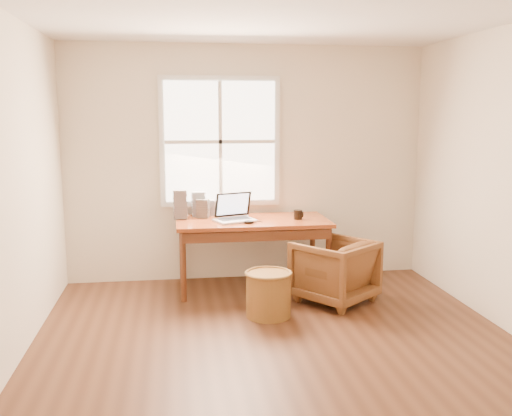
{
  "coord_description": "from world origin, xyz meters",
  "views": [
    {
      "loc": [
        -0.81,
        -4.05,
        1.86
      ],
      "look_at": [
        0.02,
        1.65,
        0.9
      ],
      "focal_mm": 40.0,
      "sensor_mm": 36.0,
      "label": 1
    }
  ],
  "objects_px": {
    "wicker_stool": "(268,295)",
    "laptop": "(235,209)",
    "armchair": "(334,271)",
    "cd_stack_a": "(199,204)",
    "coffee_mug": "(298,215)",
    "desk": "(252,221)"
  },
  "relations": [
    {
      "from": "wicker_stool",
      "to": "laptop",
      "type": "relative_size",
      "value": 1.09
    },
    {
      "from": "armchair",
      "to": "cd_stack_a",
      "type": "relative_size",
      "value": 2.55
    },
    {
      "from": "coffee_mug",
      "to": "cd_stack_a",
      "type": "height_order",
      "value": "cd_stack_a"
    },
    {
      "from": "desk",
      "to": "wicker_stool",
      "type": "xyz_separation_m",
      "value": [
        0.03,
        -0.87,
        -0.52
      ]
    },
    {
      "from": "wicker_stool",
      "to": "cd_stack_a",
      "type": "height_order",
      "value": "cd_stack_a"
    },
    {
      "from": "armchair",
      "to": "cd_stack_a",
      "type": "height_order",
      "value": "cd_stack_a"
    },
    {
      "from": "desk",
      "to": "cd_stack_a",
      "type": "relative_size",
      "value": 5.87
    },
    {
      "from": "wicker_stool",
      "to": "laptop",
      "type": "bearing_deg",
      "value": 105.72
    },
    {
      "from": "armchair",
      "to": "wicker_stool",
      "type": "xyz_separation_m",
      "value": [
        -0.72,
        -0.32,
        -0.11
      ]
    },
    {
      "from": "armchair",
      "to": "coffee_mug",
      "type": "distance_m",
      "value": 0.75
    },
    {
      "from": "laptop",
      "to": "coffee_mug",
      "type": "xyz_separation_m",
      "value": [
        0.67,
        0.03,
        -0.08
      ]
    },
    {
      "from": "armchair",
      "to": "wicker_stool",
      "type": "relative_size",
      "value": 1.69
    },
    {
      "from": "desk",
      "to": "cd_stack_a",
      "type": "bearing_deg",
      "value": 153.66
    },
    {
      "from": "desk",
      "to": "coffee_mug",
      "type": "height_order",
      "value": "coffee_mug"
    },
    {
      "from": "armchair",
      "to": "laptop",
      "type": "xyz_separation_m",
      "value": [
        -0.94,
        0.47,
        0.57
      ]
    },
    {
      "from": "laptop",
      "to": "coffee_mug",
      "type": "height_order",
      "value": "laptop"
    },
    {
      "from": "desk",
      "to": "armchair",
      "type": "relative_size",
      "value": 2.3
    },
    {
      "from": "coffee_mug",
      "to": "desk",
      "type": "bearing_deg",
      "value": 174.31
    },
    {
      "from": "cd_stack_a",
      "to": "desk",
      "type": "bearing_deg",
      "value": -26.34
    },
    {
      "from": "cd_stack_a",
      "to": "laptop",
      "type": "bearing_deg",
      "value": -44.94
    },
    {
      "from": "desk",
      "to": "armchair",
      "type": "distance_m",
      "value": 1.02
    },
    {
      "from": "wicker_stool",
      "to": "cd_stack_a",
      "type": "distance_m",
      "value": 1.45
    }
  ]
}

